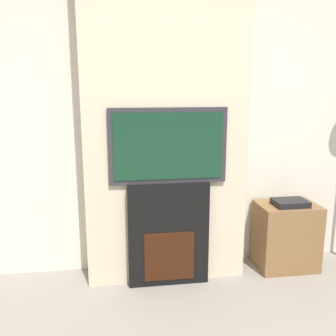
{
  "coord_description": "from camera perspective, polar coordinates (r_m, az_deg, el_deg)",
  "views": [
    {
      "loc": [
        -0.42,
        -1.11,
        1.57
      ],
      "look_at": [
        0.0,
        1.68,
        0.96
      ],
      "focal_mm": 40.0,
      "sensor_mm": 36.0,
      "label": 1
    }
  ],
  "objects": [
    {
      "name": "wall_back",
      "position": [
        3.18,
        -0.94,
        8.29
      ],
      "size": [
        6.0,
        0.06,
        2.7
      ],
      "color": "silver",
      "rests_on": "ground_plane"
    },
    {
      "name": "chimney_breast",
      "position": [
        2.99,
        -0.46,
        8.04
      ],
      "size": [
        1.28,
        0.32,
        2.7
      ],
      "color": "beige",
      "rests_on": "ground_plane"
    },
    {
      "name": "fireplace",
      "position": [
        3.05,
        0.0,
        -9.96
      ],
      "size": [
        0.64,
        0.15,
        0.84
      ],
      "color": "black",
      "rests_on": "ground_plane"
    },
    {
      "name": "television",
      "position": [
        2.85,
        0.01,
        3.4
      ],
      "size": [
        0.9,
        0.07,
        0.58
      ],
      "color": "#2D2D33",
      "rests_on": "fireplace"
    },
    {
      "name": "media_stand",
      "position": [
        3.49,
        17.53,
        -9.7
      ],
      "size": [
        0.51,
        0.37,
        0.63
      ],
      "color": "brown",
      "rests_on": "ground_plane"
    }
  ]
}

